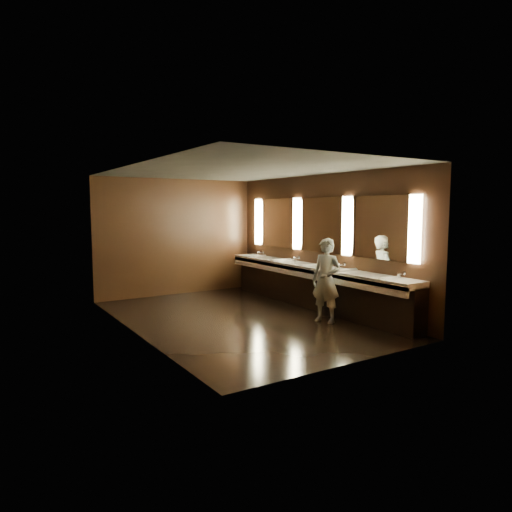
{
  "coord_description": "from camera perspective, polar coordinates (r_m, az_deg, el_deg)",
  "views": [
    {
      "loc": [
        -4.32,
        -7.36,
        2.1
      ],
      "look_at": [
        0.37,
        0.0,
        1.18
      ],
      "focal_mm": 32.0,
      "sensor_mm": 36.0,
      "label": 1
    }
  ],
  "objects": [
    {
      "name": "wall_right",
      "position": [
        9.73,
        8.14,
        1.83
      ],
      "size": [
        0.02,
        6.0,
        2.8
      ],
      "primitive_type": "cube",
      "color": "black",
      "rests_on": "floor"
    },
    {
      "name": "wall_left",
      "position": [
        7.75,
        -14.93,
        0.64
      ],
      "size": [
        0.02,
        6.0,
        2.8
      ],
      "primitive_type": "cube",
      "color": "black",
      "rests_on": "floor"
    },
    {
      "name": "floor",
      "position": [
        8.79,
        -2.04,
        -7.81
      ],
      "size": [
        6.0,
        6.0,
        0.0
      ],
      "primitive_type": "plane",
      "color": "black",
      "rests_on": "ground"
    },
    {
      "name": "wall_back",
      "position": [
        11.25,
        -9.86,
        2.36
      ],
      "size": [
        4.0,
        0.02,
        2.8
      ],
      "primitive_type": "cube",
      "color": "black",
      "rests_on": "floor"
    },
    {
      "name": "person",
      "position": [
        8.48,
        8.76,
        -3.02
      ],
      "size": [
        0.54,
        0.66,
        1.55
      ],
      "primitive_type": "imported",
      "rotation": [
        0.0,
        0.0,
        -1.23
      ],
      "color": "#7DA7BA",
      "rests_on": "floor"
    },
    {
      "name": "mirror_band",
      "position": [
        9.7,
        8.08,
        3.89
      ],
      "size": [
        0.06,
        5.03,
        1.15
      ],
      "color": "#FCF1BB",
      "rests_on": "wall_right"
    },
    {
      "name": "ceiling",
      "position": [
        8.56,
        -2.11,
        10.71
      ],
      "size": [
        4.0,
        6.0,
        0.02
      ],
      "primitive_type": "cube",
      "color": "#2D2D2B",
      "rests_on": "wall_back"
    },
    {
      "name": "trash_bin",
      "position": [
        9.1,
        8.77,
        -5.63
      ],
      "size": [
        0.42,
        0.42,
        0.55
      ],
      "primitive_type": "cylinder",
      "rotation": [
        0.0,
        0.0,
        -0.21
      ],
      "color": "black",
      "rests_on": "floor"
    },
    {
      "name": "sink_counter",
      "position": [
        9.7,
        7.13,
        -3.54
      ],
      "size": [
        0.55,
        5.4,
        1.01
      ],
      "color": "black",
      "rests_on": "floor"
    },
    {
      "name": "wall_front",
      "position": [
        6.18,
        12.18,
        -0.61
      ],
      "size": [
        4.0,
        0.02,
        2.8
      ],
      "primitive_type": "cube",
      "color": "black",
      "rests_on": "floor"
    }
  ]
}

